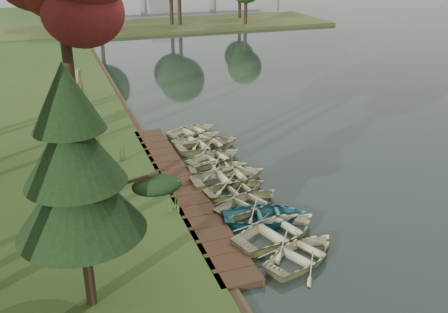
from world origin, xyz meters
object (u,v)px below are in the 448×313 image
object	(u,v)px
boardwalk	(182,188)
rowboat_1	(278,229)
rowboat_0	(303,252)
stored_rowboat	(84,121)
rowboat_2	(265,214)
pine_tree	(75,168)

from	to	relation	value
boardwalk	rowboat_1	bearing A→B (deg)	-65.40
rowboat_0	stored_rowboat	distance (m)	18.30
rowboat_2	pine_tree	size ratio (longest dim) A/B	0.46
rowboat_1	pine_tree	distance (m)	8.86
boardwalk	rowboat_2	world-z (taller)	rowboat_2
rowboat_0	rowboat_1	bearing A→B (deg)	-17.88
rowboat_1	stored_rowboat	world-z (taller)	stored_rowboat
rowboat_1	stored_rowboat	distance (m)	16.65
boardwalk	rowboat_2	bearing A→B (deg)	-58.36
stored_rowboat	pine_tree	bearing A→B (deg)	-173.75
rowboat_1	rowboat_0	bearing A→B (deg)	168.89
rowboat_0	boardwalk	bearing A→B (deg)	-3.94
stored_rowboat	rowboat_0	bearing A→B (deg)	-149.37
rowboat_1	pine_tree	world-z (taller)	pine_tree
boardwalk	rowboat_0	size ratio (longest dim) A/B	4.69
boardwalk	pine_tree	world-z (taller)	pine_tree
rowboat_1	stored_rowboat	xyz separation A→B (m)	(-6.06, 15.51, 0.21)
stored_rowboat	rowboat_2	bearing A→B (deg)	-146.10
boardwalk	stored_rowboat	bearing A→B (deg)	109.55
rowboat_0	rowboat_2	bearing A→B (deg)	-21.54
pine_tree	rowboat_0	bearing A→B (deg)	0.99
rowboat_2	stored_rowboat	world-z (taller)	stored_rowboat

